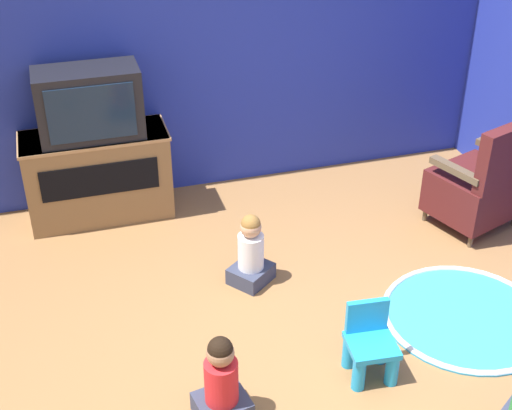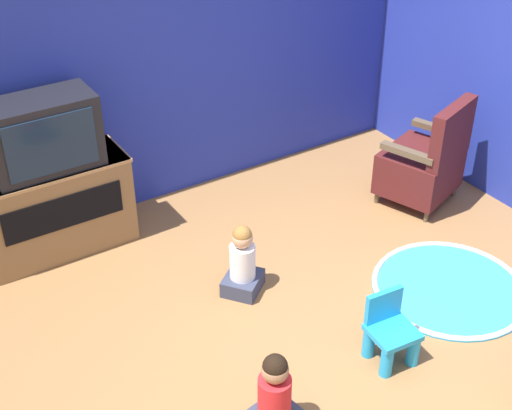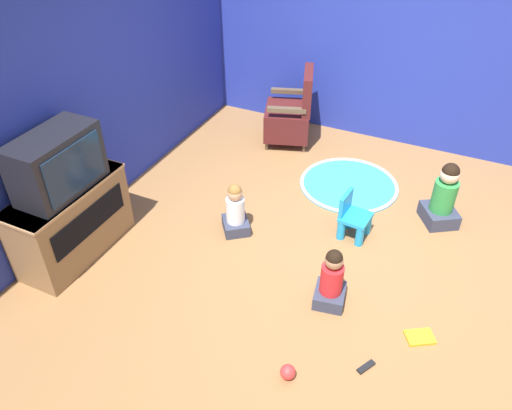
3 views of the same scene
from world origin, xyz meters
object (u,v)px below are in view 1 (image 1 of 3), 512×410
Objects in this scene: yellow_kid_chair at (370,347)px; child_watching_center at (251,253)px; child_watching_right at (221,384)px; tv_cabinet at (98,174)px; television at (89,103)px; black_armchair at (480,185)px.

child_watching_center reaches higher than yellow_kid_chair.
child_watching_center is 1.21m from child_watching_right.
yellow_kid_chair is at bearing -59.52° from tv_cabinet.
black_armchair is at bearing -19.38° from television.
tv_cabinet reaches higher than yellow_kid_chair.
tv_cabinet is at bearing 89.93° from child_watching_right.
yellow_kid_chair is at bearing -59.27° from television.
television is 1.61m from child_watching_center.
child_watching_right is (0.39, -2.27, -0.12)m from tv_cabinet.
television is 2.63m from yellow_kid_chair.
tv_cabinet is 1.47× the size of television.
black_armchair is 2.03× the size of yellow_kid_chair.
black_armchair is 1.85m from child_watching_center.
yellow_kid_chair is 1.10m from child_watching_center.
child_watching_right is (-0.48, -1.10, 0.01)m from child_watching_center.
tv_cabinet is 1.46m from child_watching_center.
television reaches higher than child_watching_right.
child_watching_center is (0.88, -1.16, -0.13)m from tv_cabinet.
tv_cabinet is at bearing 90.00° from television.
yellow_kid_chair is 0.83× the size of child_watching_right.
yellow_kid_chair is (-1.43, -1.21, -0.17)m from black_armchair.
black_armchair is at bearing -19.78° from tv_cabinet.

